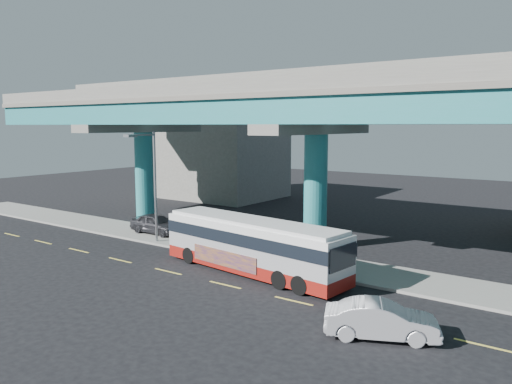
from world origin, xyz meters
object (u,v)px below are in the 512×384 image
Objects in this scene: transit_bus at (253,244)px; street_lamp at (149,171)px; sedan at (381,320)px; stop_sign at (334,244)px; parked_car at (156,224)px.

street_lamp reaches higher than transit_bus.
stop_sign is (-4.97, 5.99, 1.05)m from sedan.
sedan is at bearing -111.11° from parked_car.
parked_car is at bearing 129.06° from street_lamp.
street_lamp is (-9.33, 1.26, 3.37)m from transit_bus.
parked_car is 1.88× the size of stop_sign.
parked_car is 15.11m from stop_sign.
transit_bus is at bearing -108.01° from parked_car.
sedan is 7.85m from stop_sign.
stop_sign is at bearing 3.17° from street_lamp.
transit_bus reaches higher than stop_sign.
transit_bus is at bearing 41.18° from sedan.
street_lamp is at bearing -157.13° from stop_sign.
stop_sign reaches higher than parked_car.
parked_car is (-11.16, 3.53, -0.74)m from transit_bus.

